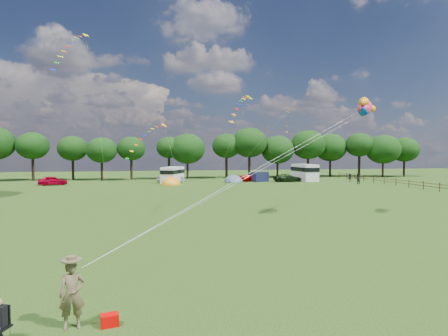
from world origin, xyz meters
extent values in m
plane|color=black|center=(0.00, 0.00, 0.00)|extent=(180.00, 180.00, 0.00)
cylinder|color=black|center=(-26.90, 55.70, 2.13)|extent=(0.49, 0.49, 4.25)
ellipsoid|color=black|center=(-26.90, 55.70, 6.45)|extent=(5.86, 5.86, 4.98)
cylinder|color=black|center=(-20.03, 56.31, 1.95)|extent=(0.47, 0.47, 3.90)
ellipsoid|color=black|center=(-20.03, 56.31, 6.00)|extent=(5.58, 5.58, 4.74)
cylinder|color=black|center=(-14.36, 53.27, 1.78)|extent=(0.44, 0.44, 3.56)
ellipsoid|color=black|center=(-14.36, 53.27, 5.64)|extent=(5.56, 5.56, 4.73)
cylinder|color=black|center=(-9.09, 54.23, 1.98)|extent=(0.47, 0.47, 3.95)
ellipsoid|color=black|center=(-9.09, 54.23, 5.95)|extent=(5.33, 5.33, 4.53)
cylinder|color=black|center=(-1.92, 56.03, 2.17)|extent=(0.50, 0.50, 4.33)
ellipsoid|color=black|center=(-1.92, 56.03, 6.19)|extent=(4.95, 4.95, 4.21)
cylinder|color=black|center=(1.70, 55.56, 1.66)|extent=(0.43, 0.43, 3.31)
ellipsoid|color=black|center=(1.70, 55.56, 5.95)|extent=(7.03, 7.03, 5.98)
cylinder|color=black|center=(9.66, 55.80, 2.18)|extent=(0.50, 0.50, 4.36)
ellipsoid|color=black|center=(9.66, 55.80, 6.56)|extent=(5.84, 5.84, 4.97)
cylinder|color=black|center=(14.25, 54.92, 2.27)|extent=(0.51, 0.51, 4.55)
ellipsoid|color=black|center=(14.25, 54.92, 7.23)|extent=(7.15, 7.15, 6.08)
cylinder|color=black|center=(20.49, 55.63, 1.61)|extent=(0.42, 0.42, 3.21)
ellipsoid|color=black|center=(20.49, 55.63, 5.80)|extent=(6.90, 6.90, 5.86)
cylinder|color=black|center=(26.98, 54.96, 2.09)|extent=(0.48, 0.48, 4.17)
ellipsoid|color=black|center=(26.98, 54.96, 6.86)|extent=(7.16, 7.16, 6.09)
cylinder|color=black|center=(32.97, 56.89, 1.83)|extent=(0.45, 0.45, 3.66)
ellipsoid|color=black|center=(32.97, 56.89, 6.31)|extent=(7.05, 7.05, 5.99)
cylinder|color=black|center=(38.41, 54.37, 2.32)|extent=(0.52, 0.52, 4.65)
ellipsoid|color=black|center=(38.41, 54.37, 6.88)|extent=(5.96, 5.96, 5.06)
cylinder|color=black|center=(43.16, 53.04, 1.59)|extent=(0.42, 0.42, 3.19)
ellipsoid|color=black|center=(43.16, 53.04, 5.89)|extent=(7.23, 7.23, 6.14)
cylinder|color=black|center=(48.55, 53.44, 1.76)|extent=(0.44, 0.44, 3.52)
ellipsoid|color=black|center=(48.55, 53.44, 5.86)|extent=(6.22, 6.22, 5.28)
cylinder|color=#472D19|center=(32.00, 24.00, 0.60)|extent=(0.12, 0.12, 1.20)
cylinder|color=#472D19|center=(32.00, 22.50, 0.55)|extent=(0.08, 3.00, 0.08)
cylinder|color=#472D19|center=(32.00, 27.00, 0.60)|extent=(0.12, 0.12, 1.20)
cylinder|color=#472D19|center=(32.00, 25.50, 0.95)|extent=(0.08, 3.00, 0.08)
cylinder|color=#472D19|center=(32.00, 25.50, 0.55)|extent=(0.08, 3.00, 0.08)
cylinder|color=#472D19|center=(32.00, 30.00, 0.60)|extent=(0.12, 0.12, 1.20)
cylinder|color=#472D19|center=(32.00, 28.50, 0.95)|extent=(0.08, 3.00, 0.08)
cylinder|color=#472D19|center=(32.00, 28.50, 0.55)|extent=(0.08, 3.00, 0.08)
cylinder|color=#472D19|center=(32.00, 33.00, 0.60)|extent=(0.12, 0.12, 1.20)
cylinder|color=#472D19|center=(32.00, 31.50, 0.95)|extent=(0.08, 3.00, 0.08)
cylinder|color=#472D19|center=(32.00, 31.50, 0.55)|extent=(0.08, 3.00, 0.08)
cylinder|color=#472D19|center=(32.00, 36.00, 0.60)|extent=(0.12, 0.12, 1.20)
cylinder|color=#472D19|center=(32.00, 34.50, 0.95)|extent=(0.08, 3.00, 0.08)
cylinder|color=#472D19|center=(32.00, 34.50, 0.55)|extent=(0.08, 3.00, 0.08)
cylinder|color=#472D19|center=(32.00, 39.00, 0.60)|extent=(0.12, 0.12, 1.20)
cylinder|color=#472D19|center=(32.00, 37.50, 0.95)|extent=(0.08, 3.00, 0.08)
cylinder|color=#472D19|center=(32.00, 37.50, 0.55)|extent=(0.08, 3.00, 0.08)
cylinder|color=#472D19|center=(32.00, 42.00, 0.60)|extent=(0.12, 0.12, 1.20)
cylinder|color=#472D19|center=(32.00, 40.50, 0.95)|extent=(0.08, 3.00, 0.08)
cylinder|color=#472D19|center=(32.00, 40.50, 0.55)|extent=(0.08, 3.00, 0.08)
cylinder|color=#472D19|center=(32.00, 45.00, 0.60)|extent=(0.12, 0.12, 1.20)
cylinder|color=#472D19|center=(32.00, 43.50, 0.95)|extent=(0.08, 3.00, 0.08)
cylinder|color=#472D19|center=(32.00, 43.50, 0.55)|extent=(0.08, 3.00, 0.08)
cylinder|color=#472D19|center=(32.00, 48.00, 0.60)|extent=(0.12, 0.12, 1.20)
cylinder|color=#472D19|center=(32.00, 46.50, 0.95)|extent=(0.08, 3.00, 0.08)
cylinder|color=#472D19|center=(32.00, 46.50, 0.55)|extent=(0.08, 3.00, 0.08)
cylinder|color=#472D19|center=(32.00, 51.00, 0.60)|extent=(0.12, 0.12, 1.20)
cylinder|color=#472D19|center=(32.00, 49.50, 0.95)|extent=(0.08, 3.00, 0.08)
cylinder|color=#472D19|center=(32.00, 49.50, 0.55)|extent=(0.08, 3.00, 0.08)
imported|color=#A40019|center=(-20.65, 44.09, 0.73)|extent=(4.68, 2.67, 1.47)
imported|color=#909398|center=(-2.01, 46.36, 0.77)|extent=(4.64, 2.82, 1.54)
imported|color=#B30301|center=(11.96, 46.04, 0.60)|extent=(4.34, 2.80, 1.21)
imported|color=black|center=(18.42, 44.06, 0.69)|extent=(5.12, 2.38, 1.39)
cube|color=silver|center=(-1.76, 45.83, 1.36)|extent=(4.35, 5.89, 2.71)
cube|color=black|center=(-1.76, 45.83, 1.91)|extent=(4.43, 6.01, 0.64)
cylinder|color=black|center=(-2.46, 44.28, 0.38)|extent=(0.81, 0.57, 0.76)
cylinder|color=black|center=(-1.05, 47.39, 0.38)|extent=(0.81, 0.57, 0.76)
cube|color=silver|center=(22.38, 45.85, 1.52)|extent=(3.06, 6.26, 3.04)
cube|color=black|center=(22.38, 45.85, 2.14)|extent=(3.12, 6.39, 0.72)
cylinder|color=black|center=(22.53, 43.95, 0.43)|extent=(0.88, 0.38, 0.86)
cylinder|color=black|center=(22.23, 47.76, 0.43)|extent=(0.88, 0.38, 0.86)
ellipsoid|color=orange|center=(-2.23, 41.30, 0.02)|extent=(3.04, 3.49, 2.49)
cylinder|color=orange|center=(-2.23, 41.30, 0.04)|extent=(3.19, 3.19, 0.08)
ellipsoid|color=#445465|center=(8.65, 44.64, 0.02)|extent=(3.25, 3.74, 2.54)
cylinder|color=#445465|center=(8.65, 44.64, 0.04)|extent=(3.42, 3.42, 0.08)
cube|color=#161A38|center=(13.53, 45.49, 0.87)|extent=(3.39, 3.08, 1.74)
imported|color=brown|center=(-7.46, -7.52, 0.99)|extent=(0.79, 0.59, 1.98)
cylinder|color=#99999E|center=(-8.98, -7.95, 0.22)|extent=(0.02, 0.02, 0.45)
cube|color=black|center=(-9.19, -7.93, 0.73)|extent=(0.50, 0.20, 0.54)
cube|color=#DB0301|center=(-6.41, -7.61, 0.18)|extent=(0.56, 0.42, 0.36)
ellipsoid|color=#E72C4E|center=(11.41, 8.25, 8.68)|extent=(2.68, 3.05, 1.72)
ellipsoid|color=#E8BA0A|center=(11.41, 8.25, 8.54)|extent=(1.67, 1.91, 0.94)
cone|color=orange|center=(10.62, 7.21, 8.94)|extent=(1.24, 1.30, 0.91)
cone|color=#003ACA|center=(10.62, 7.21, 8.41)|extent=(1.24, 1.30, 0.91)
cone|color=#003ACA|center=(11.46, 8.32, 9.23)|extent=(0.99, 0.97, 0.77)
sphere|color=white|center=(11.78, 9.27, 8.84)|extent=(0.29, 0.29, 0.29)
sphere|color=black|center=(11.78, 9.35, 8.84)|extent=(0.14, 0.14, 0.14)
cube|color=#D1DF00|center=(-13.24, 30.99, 19.87)|extent=(0.85, 0.84, 0.40)
cube|color=red|center=(-13.51, 30.50, 19.64)|extent=(0.62, 0.55, 0.11)
cube|color=orange|center=(-13.78, 30.00, 19.38)|extent=(0.62, 0.55, 0.12)
cube|color=yellow|center=(-14.05, 29.51, 19.03)|extent=(0.62, 0.54, 0.13)
cube|color=#198C1E|center=(-14.32, 29.01, 18.61)|extent=(0.61, 0.54, 0.14)
cube|color=#0C1EB2|center=(-14.59, 28.52, 18.10)|extent=(0.61, 0.54, 0.15)
cube|color=red|center=(-14.86, 28.02, 17.52)|extent=(0.61, 0.53, 0.16)
cube|color=orange|center=(-15.13, 27.53, 16.85)|extent=(0.60, 0.53, 0.17)
cube|color=yellow|center=(-15.40, 27.03, 16.11)|extent=(0.60, 0.52, 0.18)
cube|color=#198C1E|center=(-15.67, 26.54, 15.28)|extent=(0.60, 0.52, 0.19)
cube|color=#0C1EB2|center=(-15.94, 26.04, 14.38)|extent=(0.59, 0.51, 0.20)
cube|color=yellow|center=(-3.89, 22.15, 8.10)|extent=(0.68, 0.69, 0.33)
cube|color=red|center=(-4.30, 21.70, 7.99)|extent=(0.45, 0.50, 0.09)
cube|color=orange|center=(-4.70, 21.25, 7.84)|extent=(0.45, 0.50, 0.10)
cube|color=yellow|center=(-5.11, 20.80, 7.61)|extent=(0.44, 0.50, 0.11)
cube|color=#198C1E|center=(-5.51, 20.35, 7.31)|extent=(0.44, 0.50, 0.12)
cube|color=#0C1EB2|center=(-5.92, 19.90, 6.92)|extent=(0.44, 0.49, 0.13)
cube|color=red|center=(-6.32, 19.45, 6.45)|extent=(0.43, 0.49, 0.13)
cube|color=orange|center=(-6.73, 19.00, 5.90)|extent=(0.43, 0.49, 0.14)
cube|color=yellow|center=(-7.13, 18.55, 5.27)|extent=(0.43, 0.49, 0.15)
cube|color=#198C1E|center=(-7.54, 18.10, 4.57)|extent=(0.42, 0.48, 0.15)
cube|color=#E4E800|center=(3.28, 13.24, 9.99)|extent=(0.77, 0.77, 0.36)
cube|color=red|center=(2.96, 12.70, 9.91)|extent=(0.54, 0.52, 0.10)
cube|color=orange|center=(2.65, 12.16, 9.80)|extent=(0.54, 0.52, 0.11)
cube|color=yellow|center=(2.33, 11.62, 9.61)|extent=(0.53, 0.52, 0.12)
cube|color=#198C1E|center=(2.02, 11.08, 9.34)|extent=(0.53, 0.52, 0.13)
cube|color=#0C1EB2|center=(1.70, 10.54, 8.99)|extent=(0.53, 0.51, 0.14)
cube|color=red|center=(1.39, 10.00, 8.55)|extent=(0.52, 0.51, 0.15)
cube|color=orange|center=(1.07, 9.46, 8.04)|extent=(0.52, 0.51, 0.16)
cube|color=yellow|center=(0.76, 8.92, 7.45)|extent=(0.52, 0.50, 0.16)
imported|color=black|center=(28.08, 37.39, 0.88)|extent=(0.92, 0.65, 1.77)
imported|color=black|center=(29.17, 41.80, 0.74)|extent=(0.96, 0.46, 1.48)
cube|color=gold|center=(12.29, 27.30, 10.86)|extent=(0.81, 0.85, 0.41)
cube|color=red|center=(12.07, 26.80, 10.70)|extent=(0.50, 0.65, 0.11)
cube|color=orange|center=(11.84, 26.31, 10.49)|extent=(0.50, 0.65, 0.13)
cube|color=yellow|center=(11.62, 25.81, 10.21)|extent=(0.50, 0.64, 0.14)
cube|color=#198C1E|center=(11.39, 25.32, 9.85)|extent=(0.49, 0.64, 0.15)
cube|color=#0C1EB2|center=(11.17, 24.82, 9.41)|extent=(0.49, 0.64, 0.16)
cube|color=red|center=(10.94, 24.33, 8.89)|extent=(0.48, 0.64, 0.17)
cube|color=orange|center=(10.72, 23.83, 8.28)|extent=(0.48, 0.63, 0.18)
cube|color=yellow|center=(10.49, 23.34, 7.60)|extent=(0.47, 0.63, 0.18)
cube|color=#198C1E|center=(10.27, 22.84, 6.84)|extent=(0.47, 0.63, 0.19)
camera|label=1|loc=(-5.14, -18.85, 5.09)|focal=30.00mm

